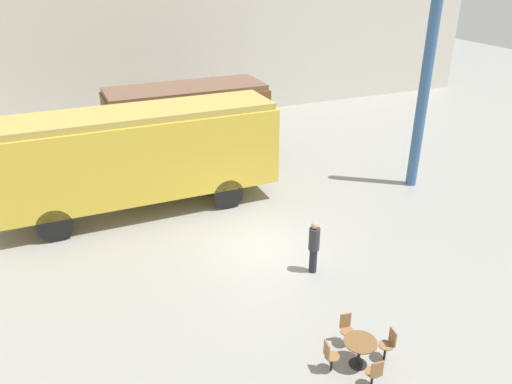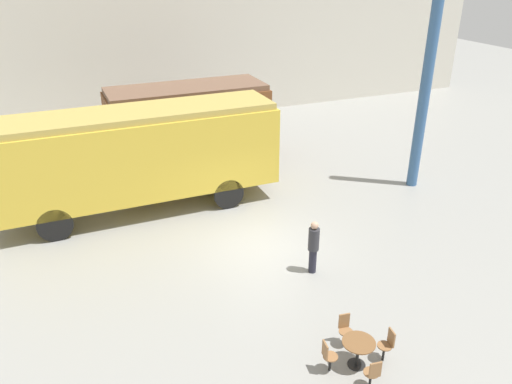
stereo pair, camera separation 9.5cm
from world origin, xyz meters
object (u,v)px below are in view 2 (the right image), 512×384
cafe_table_near (358,347)px  visitor_person (313,245)px  passenger_coach_wooden (188,117)px  passenger_coach_vintage (136,153)px  cafe_chair_0 (345,328)px

cafe_table_near → visitor_person: 4.03m
passenger_coach_wooden → visitor_person: (0.97, -10.31, -1.25)m
passenger_coach_vintage → visitor_person: passenger_coach_vintage is taller
passenger_coach_vintage → cafe_chair_0: size_ratio=12.14×
cafe_table_near → passenger_coach_vintage: bearing=107.3°
cafe_chair_0 → visitor_person: bearing=174.0°
cafe_table_near → cafe_chair_0: (0.11, 0.77, -0.04)m
passenger_coach_vintage → cafe_chair_0: passenger_coach_vintage is taller
visitor_person → passenger_coach_vintage: bearing=123.0°
passenger_coach_vintage → cafe_chair_0: bearing=-70.7°
cafe_table_near → cafe_chair_0: 0.77m
passenger_coach_wooden → cafe_chair_0: 13.55m
visitor_person → passenger_coach_wooden: bearing=95.4°
passenger_coach_vintage → cafe_table_near: 10.82m
passenger_coach_wooden → cafe_chair_0: (0.18, -13.44, -1.71)m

